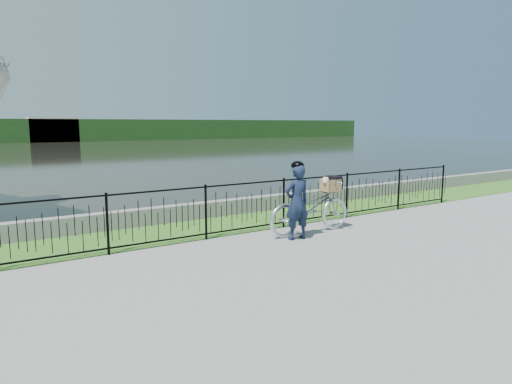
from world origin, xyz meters
TOP-DOWN VIEW (x-y plane):
  - ground at (0.00, 0.00)m, footprint 120.00×120.00m
  - grass_strip at (0.00, 2.60)m, footprint 60.00×2.00m
  - water at (0.00, 33.00)m, footprint 120.00×120.00m
  - quay_wall at (0.00, 3.60)m, footprint 60.00×0.30m
  - fence at (0.00, 1.60)m, footprint 14.00×0.06m
  - far_treeline at (0.00, 60.00)m, footprint 120.00×6.00m
  - far_building_right at (6.00, 58.50)m, footprint 6.00×3.00m
  - bicycle_rig at (1.15, 0.84)m, footprint 2.15×0.75m
  - cyclist at (0.57, 0.59)m, footprint 0.59×0.41m

SIDE VIEW (x-z plane):
  - ground at x=0.00m, z-range 0.00..0.00m
  - water at x=0.00m, z-range 0.00..0.00m
  - grass_strip at x=0.00m, z-range 0.00..0.01m
  - quay_wall at x=0.00m, z-range 0.00..0.40m
  - bicycle_rig at x=1.15m, z-range -0.05..1.19m
  - fence at x=0.00m, z-range 0.00..1.15m
  - cyclist at x=0.57m, z-range -0.01..1.62m
  - far_treeline at x=0.00m, z-range 0.00..3.00m
  - far_building_right at x=6.00m, z-range 0.00..3.20m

